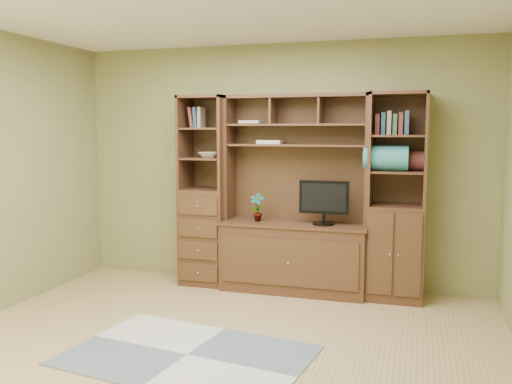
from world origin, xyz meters
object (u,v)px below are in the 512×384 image
(center_hutch, at_px, (294,194))
(left_tower, at_px, (206,191))
(right_tower, at_px, (397,197))
(monitor, at_px, (324,194))

(center_hutch, distance_m, left_tower, 1.00)
(center_hutch, height_order, right_tower, same)
(left_tower, distance_m, monitor, 1.32)
(monitor, bearing_deg, left_tower, 176.80)
(monitor, bearing_deg, right_tower, 6.10)
(left_tower, xyz_separation_m, monitor, (1.32, -0.07, 0.01))
(monitor, bearing_deg, center_hutch, 173.73)
(right_tower, bearing_deg, center_hutch, -177.77)
(center_hutch, xyz_separation_m, left_tower, (-1.00, 0.04, 0.00))
(right_tower, xyz_separation_m, monitor, (-0.71, -0.07, 0.01))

